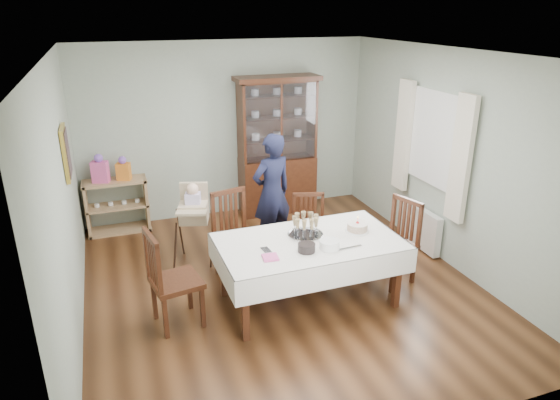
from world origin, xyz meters
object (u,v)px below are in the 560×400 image
china_cabinet (277,144)px  chair_far_left (237,252)px  chair_end_right (393,258)px  woman (272,193)px  chair_far_right (309,246)px  high_chair (195,231)px  sideboard (117,206)px  birthday_cake (357,227)px  dining_table (308,271)px  gift_bag_orange (123,169)px  chair_end_left (175,297)px  champagne_tray (305,229)px  gift_bag_pink (100,170)px

china_cabinet → chair_far_left: size_ratio=2.03×
chair_end_right → woman: (-1.08, 1.35, 0.51)m
chair_far_right → chair_end_right: 1.07m
high_chair → sideboard: bearing=141.6°
sideboard → birthday_cake: 3.71m
dining_table → high_chair: (-1.01, 1.39, 0.04)m
chair_far_left → chair_far_right: 0.94m
dining_table → woman: 1.49m
chair_far_left → gift_bag_orange: (-1.17, 1.86, 0.64)m
chair_end_right → woman: woman is taller
china_cabinet → woman: 1.41m
sideboard → chair_end_left: (0.45, -2.65, -0.08)m
chair_far_left → chair_end_left: chair_end_left is taller
woman → gift_bag_orange: bearing=-51.0°
champagne_tray → gift_bag_orange: bearing=124.8°
champagne_tray → chair_far_left: bearing=130.8°
dining_table → gift_bag_pink: 3.47m
woman → high_chair: size_ratio=1.50×
chair_far_right → chair_end_right: bearing=-23.6°
high_chair → champagne_tray: size_ratio=2.71×
chair_far_right → birthday_cake: size_ratio=3.51×
chair_far_right → gift_bag_pink: 3.17m
chair_end_right → birthday_cake: 0.73m
chair_end_right → champagne_tray: (-1.13, 0.05, 0.53)m
sideboard → chair_far_left: bearing=-54.9°
chair_far_right → high_chair: (-1.34, 0.62, 0.14)m
chair_end_right → champagne_tray: 1.25m
chair_end_left → gift_bag_pink: (-0.62, 2.63, 0.66)m
chair_end_left → high_chair: high_chair is taller
dining_table → gift_bag_pink: gift_bag_pink is taller
chair_far_right → high_chair: high_chair is taller
dining_table → woman: size_ratio=1.23×
china_cabinet → birthday_cake: china_cabinet is taller
high_chair → gift_bag_orange: gift_bag_orange is taller
gift_bag_orange → gift_bag_pink: bearing=-180.0°
chair_far_left → chair_far_right: size_ratio=1.14×
sideboard → woman: (1.97, -1.29, 0.41)m
chair_far_right → woman: woman is taller
chair_end_right → gift_bag_pink: gift_bag_pink is taller
china_cabinet → gift_bag_pink: china_cabinet is taller
sideboard → high_chair: (0.91, -1.32, 0.02)m
chair_far_right → gift_bag_pink: gift_bag_pink is taller
chair_end_left → woman: (1.53, 1.36, 0.49)m
sideboard → gift_bag_orange: 0.58m
chair_end_left → china_cabinet: bearing=-47.7°
high_chair → gift_bag_orange: 1.60m
china_cabinet → chair_end_left: size_ratio=2.03×
chair_end_right → woman: 1.80m
sideboard → gift_bag_orange: (0.14, -0.02, 0.56)m
high_chair → gift_bag_pink: (-1.08, 1.30, 0.56)m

